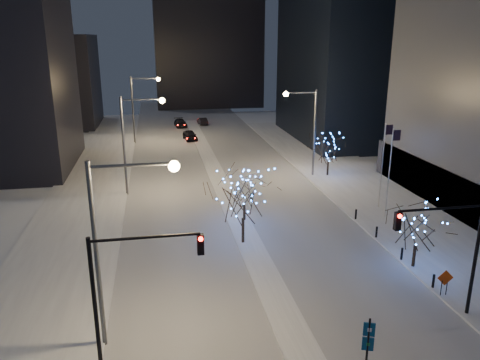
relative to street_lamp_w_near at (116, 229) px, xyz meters
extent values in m
plane|color=white|center=(8.94, -2.00, -6.50)|extent=(160.00, 160.00, 0.00)
cube|color=#B5B9C5|center=(8.94, 33.00, -6.49)|extent=(20.00, 130.00, 0.02)
cube|color=white|center=(8.94, 28.00, -6.42)|extent=(2.00, 80.00, 0.15)
cube|color=white|center=(23.94, 18.00, -6.42)|extent=(10.00, 90.00, 0.15)
cube|color=white|center=(-5.06, 18.00, -6.42)|extent=(8.00, 90.00, 0.15)
cube|color=black|center=(-17.06, 68.00, 1.50)|extent=(18.00, 16.00, 16.00)
cube|color=black|center=(14.94, 90.00, 14.50)|extent=(24.00, 14.00, 42.00)
cylinder|color=#595E66|center=(-1.06, 0.00, -1.50)|extent=(0.24, 0.24, 10.00)
cylinder|color=#595E66|center=(0.94, 0.00, 3.20)|extent=(4.00, 0.16, 0.16)
sphere|color=#FFC97F|center=(2.94, 0.00, 3.05)|extent=(0.56, 0.56, 0.56)
cylinder|color=#595E66|center=(-1.06, 25.00, -1.50)|extent=(0.24, 0.24, 10.00)
cylinder|color=#595E66|center=(0.94, 25.00, 3.20)|extent=(4.00, 0.16, 0.16)
sphere|color=#FFC97F|center=(2.94, 25.00, 3.05)|extent=(0.56, 0.56, 0.56)
cylinder|color=#595E66|center=(-1.06, 50.00, -1.50)|extent=(0.24, 0.24, 10.00)
cylinder|color=#595E66|center=(0.94, 50.00, 3.20)|extent=(4.00, 0.16, 0.16)
sphere|color=#FFC97F|center=(2.94, 50.00, 3.05)|extent=(0.56, 0.56, 0.56)
cylinder|color=#595E66|center=(19.94, 28.00, -1.50)|extent=(0.24, 0.24, 10.00)
cylinder|color=#595E66|center=(18.19, 28.00, 3.20)|extent=(3.50, 0.16, 0.16)
sphere|color=#FFC97F|center=(16.44, 28.00, 3.05)|extent=(0.56, 0.56, 0.56)
cylinder|color=black|center=(-1.06, -2.00, -3.00)|extent=(0.20, 0.20, 7.00)
cylinder|color=black|center=(1.44, -2.00, 0.30)|extent=(5.00, 0.14, 0.14)
cube|color=black|center=(3.94, -2.00, -0.25)|extent=(0.32, 0.28, 1.00)
sphere|color=#FF0C05|center=(3.94, -2.18, 0.10)|extent=(0.22, 0.22, 0.22)
cylinder|color=black|center=(19.44, -1.00, -3.00)|extent=(0.20, 0.20, 7.00)
cylinder|color=black|center=(16.94, -1.00, 0.30)|extent=(5.00, 0.14, 0.14)
cube|color=black|center=(14.44, -1.00, -0.25)|extent=(0.32, 0.28, 1.00)
sphere|color=#FF0C05|center=(14.44, -1.18, 0.10)|extent=(0.22, 0.22, 0.22)
cylinder|color=silver|center=(21.94, 14.00, -2.35)|extent=(0.10, 0.10, 8.00)
cube|color=black|center=(22.29, 14.00, 1.05)|extent=(0.70, 0.03, 0.90)
cylinder|color=silver|center=(22.54, 16.50, -2.35)|extent=(0.10, 0.10, 8.00)
cube|color=black|center=(22.89, 16.50, 1.05)|extent=(0.70, 0.03, 0.90)
cylinder|color=black|center=(19.14, 2.00, -5.90)|extent=(0.16, 0.16, 0.90)
cylinder|color=black|center=(19.14, 6.00, -5.90)|extent=(0.16, 0.16, 0.90)
cylinder|color=black|center=(19.14, 10.00, -5.90)|extent=(0.16, 0.16, 0.90)
cylinder|color=black|center=(19.14, 14.00, -5.90)|extent=(0.16, 0.16, 0.90)
imported|color=black|center=(7.44, 50.56, -5.74)|extent=(2.33, 4.63, 1.51)
imported|color=black|center=(10.81, 63.98, -5.86)|extent=(1.77, 4.00, 1.28)
imported|color=black|center=(6.65, 62.38, -5.82)|extent=(2.36, 4.86, 1.36)
cylinder|color=black|center=(8.44, 11.02, -5.34)|extent=(0.22, 0.22, 2.01)
cylinder|color=black|center=(9.44, 15.67, -5.65)|extent=(0.22, 0.22, 1.39)
cylinder|color=black|center=(19.44, 4.93, -5.57)|extent=(0.22, 0.22, 1.56)
cylinder|color=black|center=(21.62, 27.62, -5.53)|extent=(0.22, 0.22, 1.63)
cylinder|color=black|center=(11.45, -4.64, -4.97)|extent=(0.11, 0.11, 3.07)
cube|color=navy|center=(11.45, -4.64, -4.00)|extent=(0.53, 0.26, 0.70)
cube|color=navy|center=(11.45, -4.64, -4.79)|extent=(0.53, 0.26, 0.70)
cylinder|color=black|center=(19.05, 1.03, -5.84)|extent=(0.06, 0.06, 1.01)
cylinder|color=black|center=(19.42, 1.03, -5.84)|extent=(0.06, 0.06, 1.01)
cube|color=#FF4E0D|center=(19.24, 1.03, -5.15)|extent=(1.04, 0.12, 1.04)
camera|label=1|loc=(2.15, -22.01, 9.01)|focal=35.00mm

